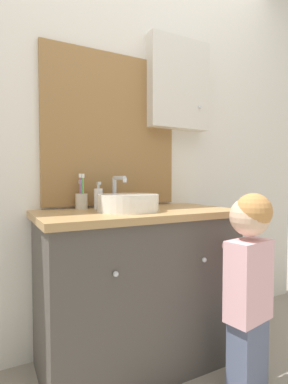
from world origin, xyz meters
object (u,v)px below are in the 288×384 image
Objects in this scene: child_figure at (249,274)px; toothbrush_holder at (82,200)px; sink_basin at (128,202)px; soap_dispenser at (98,198)px.

toothbrush_holder is at bearing 131.99° from child_figure.
sink_basin is at bearing 132.35° from child_figure.
toothbrush_holder is 1.30× the size of soap_dispenser.
soap_dispenser is at bearing 121.34° from sink_basin.
soap_dispenser is at bearing -27.79° from toothbrush_holder.
soap_dispenser is 0.16× the size of child_figure.
sink_basin is at bearing -58.66° from soap_dispenser.
toothbrush_holder reaches higher than soap_dispenser.
sink_basin is 2.44× the size of soap_dispenser.
toothbrush_holder is at bearing 131.21° from sink_basin.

